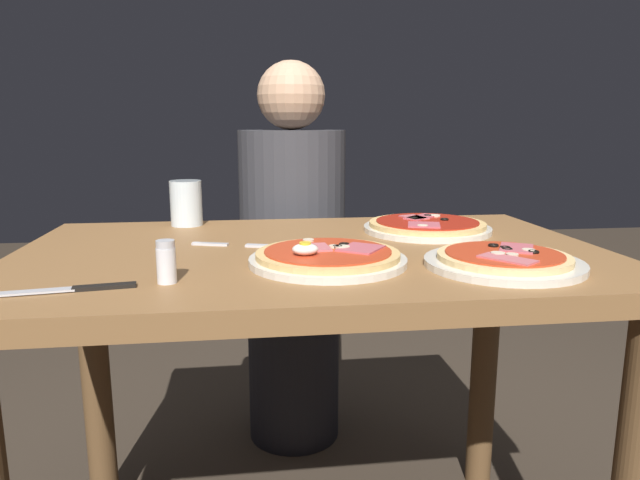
{
  "coord_description": "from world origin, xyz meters",
  "views": [
    {
      "loc": [
        -0.13,
        -1.09,
        1.0
      ],
      "look_at": [
        0.01,
        -0.06,
        0.79
      ],
      "focal_mm": 32.09,
      "sensor_mm": 36.0,
      "label": 1
    }
  ],
  "objects_px": {
    "water_glass_near": "(186,206)",
    "diner_person": "(293,267)",
    "pizza_foreground": "(328,257)",
    "pizza_across_left": "(427,226)",
    "salt_shaker": "(166,262)",
    "fork": "(224,245)",
    "dining_table": "(312,313)",
    "knife": "(77,289)",
    "pizza_across_right": "(504,260)"
  },
  "relations": [
    {
      "from": "salt_shaker",
      "to": "diner_person",
      "type": "distance_m",
      "value": 0.91
    },
    {
      "from": "diner_person",
      "to": "pizza_across_left",
      "type": "bearing_deg",
      "value": 119.2
    },
    {
      "from": "pizza_foreground",
      "to": "fork",
      "type": "distance_m",
      "value": 0.26
    },
    {
      "from": "pizza_foreground",
      "to": "salt_shaker",
      "type": "bearing_deg",
      "value": -161.64
    },
    {
      "from": "water_glass_near",
      "to": "diner_person",
      "type": "distance_m",
      "value": 0.49
    },
    {
      "from": "salt_shaker",
      "to": "water_glass_near",
      "type": "bearing_deg",
      "value": 92.1
    },
    {
      "from": "dining_table",
      "to": "diner_person",
      "type": "xyz_separation_m",
      "value": [
        0.01,
        0.63,
        -0.06
      ]
    },
    {
      "from": "water_glass_near",
      "to": "fork",
      "type": "bearing_deg",
      "value": -69.29
    },
    {
      "from": "pizza_foreground",
      "to": "pizza_across_right",
      "type": "relative_size",
      "value": 1.03
    },
    {
      "from": "fork",
      "to": "diner_person",
      "type": "relative_size",
      "value": 0.13
    },
    {
      "from": "dining_table",
      "to": "pizza_across_right",
      "type": "bearing_deg",
      "value": -31.51
    },
    {
      "from": "water_glass_near",
      "to": "diner_person",
      "type": "xyz_separation_m",
      "value": [
        0.28,
        0.32,
        -0.24
      ]
    },
    {
      "from": "water_glass_near",
      "to": "knife",
      "type": "height_order",
      "value": "water_glass_near"
    },
    {
      "from": "diner_person",
      "to": "salt_shaker",
      "type": "bearing_deg",
      "value": 72.68
    },
    {
      "from": "water_glass_near",
      "to": "knife",
      "type": "distance_m",
      "value": 0.56
    },
    {
      "from": "pizza_foreground",
      "to": "fork",
      "type": "relative_size",
      "value": 1.78
    },
    {
      "from": "fork",
      "to": "knife",
      "type": "height_order",
      "value": "knife"
    },
    {
      "from": "fork",
      "to": "dining_table",
      "type": "bearing_deg",
      "value": -15.91
    },
    {
      "from": "knife",
      "to": "salt_shaker",
      "type": "bearing_deg",
      "value": 11.9
    },
    {
      "from": "fork",
      "to": "knife",
      "type": "relative_size",
      "value": 0.79
    },
    {
      "from": "pizza_across_right",
      "to": "water_glass_near",
      "type": "xyz_separation_m",
      "value": [
        -0.58,
        0.49,
        0.04
      ]
    },
    {
      "from": "dining_table",
      "to": "pizza_foreground",
      "type": "height_order",
      "value": "pizza_foreground"
    },
    {
      "from": "dining_table",
      "to": "pizza_across_right",
      "type": "height_order",
      "value": "pizza_across_right"
    },
    {
      "from": "pizza_foreground",
      "to": "dining_table",
      "type": "bearing_deg",
      "value": 95.64
    },
    {
      "from": "knife",
      "to": "salt_shaker",
      "type": "xyz_separation_m",
      "value": [
        0.13,
        0.03,
        0.03
      ]
    },
    {
      "from": "knife",
      "to": "pizza_across_left",
      "type": "bearing_deg",
      "value": 30.79
    },
    {
      "from": "pizza_across_left",
      "to": "diner_person",
      "type": "distance_m",
      "value": 0.59
    },
    {
      "from": "water_glass_near",
      "to": "diner_person",
      "type": "bearing_deg",
      "value": 48.92
    },
    {
      "from": "pizza_foreground",
      "to": "pizza_across_left",
      "type": "distance_m",
      "value": 0.39
    },
    {
      "from": "pizza_across_right",
      "to": "water_glass_near",
      "type": "height_order",
      "value": "water_glass_near"
    },
    {
      "from": "dining_table",
      "to": "knife",
      "type": "relative_size",
      "value": 5.84
    },
    {
      "from": "water_glass_near",
      "to": "knife",
      "type": "relative_size",
      "value": 0.55
    },
    {
      "from": "pizza_across_right",
      "to": "salt_shaker",
      "type": "xyz_separation_m",
      "value": [
        -0.56,
        -0.03,
        0.02
      ]
    },
    {
      "from": "pizza_foreground",
      "to": "water_glass_near",
      "type": "distance_m",
      "value": 0.52
    },
    {
      "from": "dining_table",
      "to": "fork",
      "type": "distance_m",
      "value": 0.22
    },
    {
      "from": "pizza_across_left",
      "to": "salt_shaker",
      "type": "xyz_separation_m",
      "value": [
        -0.53,
        -0.37,
        0.02
      ]
    },
    {
      "from": "dining_table",
      "to": "fork",
      "type": "bearing_deg",
      "value": 164.09
    },
    {
      "from": "water_glass_near",
      "to": "fork",
      "type": "relative_size",
      "value": 0.7
    },
    {
      "from": "pizza_foreground",
      "to": "diner_person",
      "type": "bearing_deg",
      "value": 89.94
    },
    {
      "from": "dining_table",
      "to": "pizza_across_left",
      "type": "bearing_deg",
      "value": 27.71
    },
    {
      "from": "water_glass_near",
      "to": "salt_shaker",
      "type": "relative_size",
      "value": 1.61
    },
    {
      "from": "dining_table",
      "to": "pizza_across_left",
      "type": "xyz_separation_m",
      "value": [
        0.28,
        0.15,
        0.14
      ]
    },
    {
      "from": "fork",
      "to": "diner_person",
      "type": "distance_m",
      "value": 0.64
    },
    {
      "from": "pizza_across_right",
      "to": "diner_person",
      "type": "bearing_deg",
      "value": 109.88
    },
    {
      "from": "pizza_foreground",
      "to": "salt_shaker",
      "type": "height_order",
      "value": "salt_shaker"
    },
    {
      "from": "pizza_across_left",
      "to": "knife",
      "type": "bearing_deg",
      "value": -149.21
    },
    {
      "from": "water_glass_near",
      "to": "knife",
      "type": "xyz_separation_m",
      "value": [
        -0.11,
        -0.55,
        -0.04
      ]
    },
    {
      "from": "pizza_across_right",
      "to": "salt_shaker",
      "type": "relative_size",
      "value": 4.02
    },
    {
      "from": "pizza_foreground",
      "to": "diner_person",
      "type": "distance_m",
      "value": 0.79
    },
    {
      "from": "pizza_across_left",
      "to": "salt_shaker",
      "type": "bearing_deg",
      "value": -145.5
    }
  ]
}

